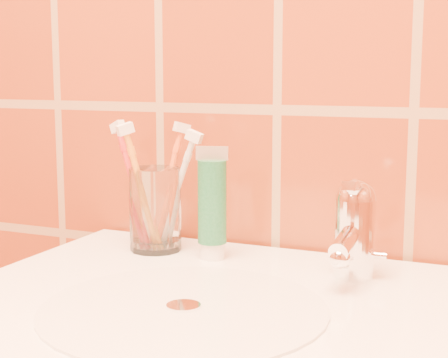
% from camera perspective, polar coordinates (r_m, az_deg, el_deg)
% --- Properties ---
extents(glass_tumbler, '(0.08, 0.08, 0.11)m').
position_cam_1_polar(glass_tumbler, '(0.94, -5.73, -2.52)').
color(glass_tumbler, white).
rests_on(glass_tumbler, pedestal_sink).
extents(toothpaste_tube, '(0.04, 0.04, 0.15)m').
position_cam_1_polar(toothpaste_tube, '(0.89, -0.99, -2.32)').
color(toothpaste_tube, white).
rests_on(toothpaste_tube, pedestal_sink).
extents(faucet, '(0.05, 0.11, 0.12)m').
position_cam_1_polar(faucet, '(0.83, 10.75, -3.84)').
color(faucet, white).
rests_on(faucet, pedestal_sink).
extents(toothbrush_0, '(0.14, 0.13, 0.19)m').
position_cam_1_polar(toothbrush_0, '(0.96, -7.50, -0.59)').
color(toothbrush_0, '#AB2424').
rests_on(toothbrush_0, glass_tumbler).
extents(toothbrush_1, '(0.11, 0.11, 0.19)m').
position_cam_1_polar(toothbrush_1, '(0.96, -4.71, -0.60)').
color(toothbrush_1, orange).
rests_on(toothbrush_1, glass_tumbler).
extents(toothbrush_2, '(0.11, 0.11, 0.19)m').
position_cam_1_polar(toothbrush_2, '(0.92, -6.81, -0.88)').
color(toothbrush_2, orange).
rests_on(toothbrush_2, glass_tumbler).
extents(toothbrush_3, '(0.08, 0.08, 0.17)m').
position_cam_1_polar(toothbrush_3, '(0.94, -3.99, -1.05)').
color(toothbrush_3, silver).
rests_on(toothbrush_3, glass_tumbler).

